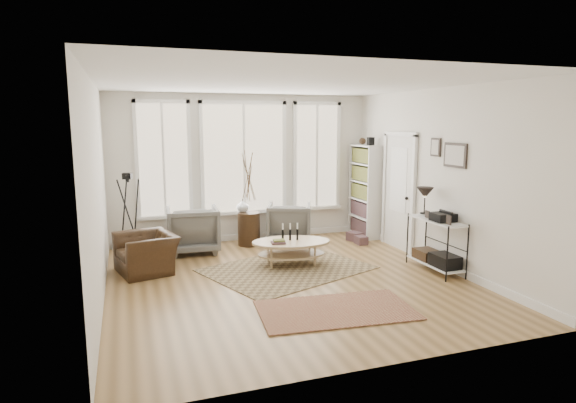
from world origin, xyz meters
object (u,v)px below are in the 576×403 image
object	(u,v)px
low_shelf	(436,239)
armchair_right	(289,222)
accent_chair	(146,253)
coffee_table	(291,246)
armchair_left	(193,229)
bookcase	(365,191)
side_table	(249,201)

from	to	relation	value
low_shelf	armchair_right	bearing A→B (deg)	121.90
armchair_right	accent_chair	xyz separation A→B (m)	(-2.78, -1.13, -0.08)
coffee_table	accent_chair	distance (m)	2.32
low_shelf	accent_chair	distance (m)	4.60
low_shelf	armchair_right	size ratio (longest dim) A/B	1.52
armchair_left	low_shelf	bearing A→B (deg)	149.78
accent_chair	coffee_table	bearing A→B (deg)	66.10
armchair_left	coffee_table	bearing A→B (deg)	140.39
armchair_right	accent_chair	world-z (taller)	armchair_right
bookcase	armchair_right	size ratio (longest dim) A/B	2.41
armchair_right	low_shelf	bearing A→B (deg)	143.85
low_shelf	armchair_right	distance (m)	3.01
low_shelf	armchair_right	world-z (taller)	low_shelf
coffee_table	armchair_right	size ratio (longest dim) A/B	1.64
armchair_left	armchair_right	xyz separation A→B (m)	(1.92, 0.16, -0.03)
armchair_right	side_table	xyz separation A→B (m)	(-0.83, -0.00, 0.47)
bookcase	accent_chair	size ratio (longest dim) A/B	2.18
side_table	low_shelf	bearing A→B (deg)	-46.53
coffee_table	armchair_right	bearing A→B (deg)	71.81
bookcase	side_table	xyz separation A→B (m)	(-2.47, 0.03, -0.09)
coffee_table	accent_chair	bearing A→B (deg)	170.40
coffee_table	accent_chair	world-z (taller)	accent_chair
side_table	accent_chair	distance (m)	2.33
low_shelf	side_table	xyz separation A→B (m)	(-2.41, 2.55, 0.35)
low_shelf	bookcase	bearing A→B (deg)	88.72
accent_chair	low_shelf	bearing A→B (deg)	57.71
armchair_left	side_table	xyz separation A→B (m)	(1.09, 0.16, 0.44)
armchair_right	coffee_table	bearing A→B (deg)	93.76
bookcase	coffee_table	xyz separation A→B (m)	(-2.14, -1.49, -0.64)
bookcase	armchair_right	world-z (taller)	bookcase
low_shelf	coffee_table	size ratio (longest dim) A/B	0.93
armchair_left	accent_chair	world-z (taller)	armchair_left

